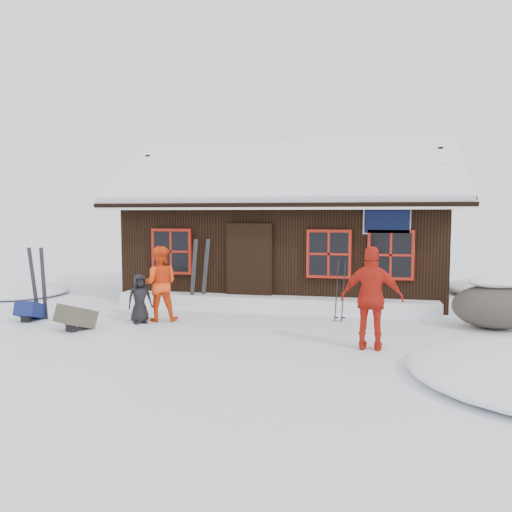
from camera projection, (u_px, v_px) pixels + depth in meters
The scene contains 13 objects.
ground at pixel (179, 328), 9.97m from camera, with size 120.00×120.00×0.00m, color white.
mountain_hut at pixel (289, 239), 14.38m from camera, with size 8.90×6.09×4.42m.
snow_drift at pixel (272, 303), 11.84m from camera, with size 7.60×0.60×0.35m, color white.
snow_mounds at pixel (276, 314), 11.44m from camera, with size 20.60×13.20×0.48m.
skier_orange_left at pixel (160, 284), 10.61m from camera, with size 0.78×0.61×1.60m, color #F14411.
skier_orange_right at pixel (372, 298), 8.31m from camera, with size 1.02×0.43×1.74m, color red.
skier_crouched at pixel (140, 299), 10.39m from camera, with size 0.50×0.33×1.03m, color black.
boulder at pixel (494, 305), 9.91m from camera, with size 1.59×1.19×0.93m.
ski_pair_mid at pixel (39, 284), 10.87m from camera, with size 0.49×0.13×1.61m.
ski_pair_right at pixel (199, 274), 12.11m from camera, with size 0.49×0.26×1.73m.
ski_poles at pixel (340, 293), 10.57m from camera, with size 0.23×0.12×1.31m.
backpack_blue at pixel (30, 314), 10.65m from camera, with size 0.42×0.56×0.30m, color navy.
backpack_olive at pixel (76, 321), 9.82m from camera, with size 0.49×0.65×0.35m, color #464332.
Camera 1 is at (3.58, -9.28, 2.26)m, focal length 35.00 mm.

